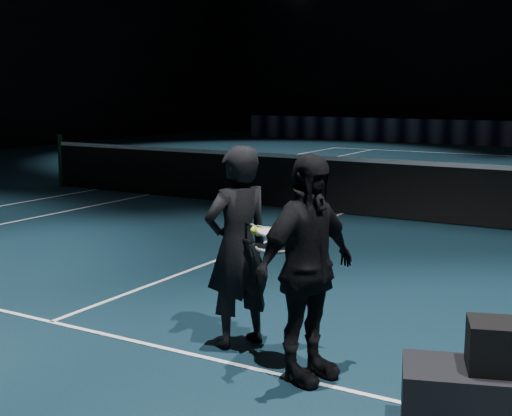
{
  "coord_description": "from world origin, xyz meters",
  "views": [
    {
      "loc": [
        4.68,
        -10.72,
        2.07
      ],
      "look_at": [
        2.0,
        -6.18,
        1.18
      ],
      "focal_mm": 50.0,
      "sensor_mm": 36.0,
      "label": 1
    }
  ],
  "objects": [
    {
      "name": "racket_upper",
      "position": [
        2.12,
        -6.14,
        0.99
      ],
      "size": [
        0.71,
        0.43,
        0.1
      ],
      "primitive_type": null,
      "rotation": [
        0.0,
        0.1,
        -0.34
      ],
      "color": "black",
      "rests_on": "player_b"
    },
    {
      "name": "player_a",
      "position": [
        1.73,
        -6.02,
        0.81
      ],
      "size": [
        0.6,
        0.7,
        1.63
      ],
      "primitive_type": "imported",
      "rotation": [
        0.0,
        0.0,
        -2.01
      ],
      "color": "black",
      "rests_on": "floor"
    },
    {
      "name": "net_mesh",
      "position": [
        0.0,
        0.0,
        0.45
      ],
      "size": [
        12.8,
        0.02,
        0.86
      ],
      "primitive_type": "cube",
      "color": "black",
      "rests_on": "floor"
    },
    {
      "name": "racket_lower",
      "position": [
        2.15,
        -6.2,
        0.88
      ],
      "size": [
        0.71,
        0.47,
        0.03
      ],
      "primitive_type": null,
      "rotation": [
        0.0,
        0.0,
        -0.41
      ],
      "color": "black",
      "rests_on": "player_a"
    },
    {
      "name": "court_lines",
      "position": [
        0.0,
        0.0,
        0.0
      ],
      "size": [
        10.98,
        23.78,
        0.01
      ],
      "primitive_type": null,
      "color": "white",
      "rests_on": "floor"
    },
    {
      "name": "net_post_left",
      "position": [
        -6.4,
        0.0,
        0.55
      ],
      "size": [
        0.1,
        0.1,
        1.1
      ],
      "primitive_type": "cylinder",
      "color": "black",
      "rests_on": "floor"
    },
    {
      "name": "player_b",
      "position": [
        2.51,
        -6.36,
        0.81
      ],
      "size": [
        0.63,
        1.02,
        1.63
      ],
      "primitive_type": "imported",
      "rotation": [
        0.0,
        0.0,
        1.31
      ],
      "color": "black",
      "rests_on": "floor"
    },
    {
      "name": "floor",
      "position": [
        0.0,
        0.0,
        0.0
      ],
      "size": [
        36.0,
        36.0,
        0.0
      ],
      "primitive_type": "plane",
      "color": "black",
      "rests_on": "ground"
    },
    {
      "name": "tennis_balls",
      "position": [
        1.97,
        -6.12,
        1.0
      ],
      "size": [
        0.12,
        0.1,
        0.12
      ],
      "primitive_type": null,
      "color": "#BBCC2B",
      "rests_on": "racket_upper"
    },
    {
      "name": "net_tape",
      "position": [
        0.0,
        0.0,
        0.92
      ],
      "size": [
        12.8,
        0.03,
        0.07
      ],
      "primitive_type": "cube",
      "color": "white",
      "rests_on": "net_mesh"
    }
  ]
}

